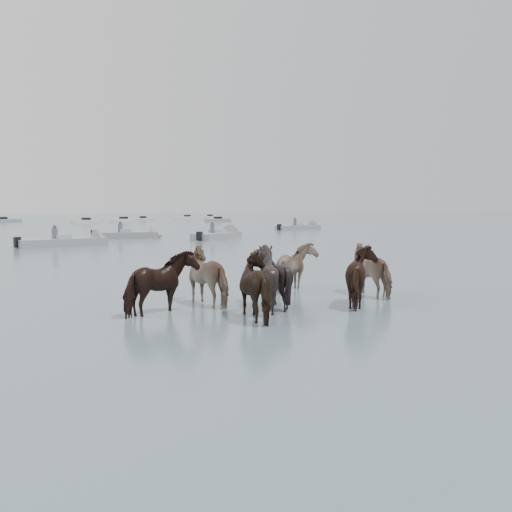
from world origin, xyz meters
TOP-DOWN VIEW (x-y plane):
  - ground at (0.00, 0.00)m, footprint 400.00×400.00m
  - pony_herd at (-0.95, -0.29)m, footprint 7.70×4.44m
  - swimming_pony at (8.19, 13.03)m, footprint 0.72×0.44m
  - motorboat_b at (1.05, 23.01)m, footprint 5.83×2.04m
  - motorboat_c at (7.30, 28.54)m, footprint 5.39×3.23m
  - motorboat_d at (12.50, 24.47)m, footprint 5.62×4.23m
  - motorboat_e at (27.87, 33.30)m, footprint 5.59×1.71m

SIDE VIEW (x-z plane):
  - ground at x=0.00m, z-range 0.00..0.00m
  - swimming_pony at x=8.19m, z-range -0.12..0.32m
  - motorboat_b at x=1.05m, z-range -0.73..1.19m
  - motorboat_d at x=12.50m, z-range -0.73..1.19m
  - motorboat_e at x=27.87m, z-range -0.73..1.19m
  - motorboat_c at x=7.30m, z-range -0.73..1.19m
  - pony_herd at x=-0.95m, z-range -0.15..1.43m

